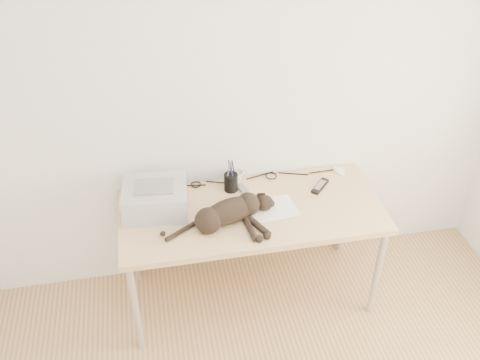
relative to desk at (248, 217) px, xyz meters
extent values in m
plane|color=white|center=(0.00, 0.27, 0.69)|extent=(3.50, 0.00, 3.50)
cube|color=tan|center=(0.00, -0.09, 0.11)|extent=(1.60, 0.70, 0.04)
cylinder|color=#B9B9BB|center=(-0.75, -0.39, -0.26)|extent=(0.04, 0.04, 0.70)
cylinder|color=#B9B9BB|center=(0.75, -0.39, -0.26)|extent=(0.04, 0.04, 0.70)
cylinder|color=#B9B9BB|center=(-0.75, 0.21, -0.26)|extent=(0.04, 0.04, 0.70)
cylinder|color=#B9B9BB|center=(0.75, 0.21, -0.26)|extent=(0.04, 0.04, 0.70)
cube|color=tan|center=(0.00, 0.24, -0.21)|extent=(1.48, 0.02, 0.60)
cube|color=#AEADB2|center=(-0.57, 0.02, 0.22)|extent=(0.40, 0.35, 0.17)
cube|color=black|center=(-0.57, 0.02, 0.23)|extent=(0.32, 0.05, 0.10)
cube|color=slate|center=(-0.57, 0.02, 0.31)|extent=(0.24, 0.18, 0.01)
cube|color=white|center=(0.12, -0.11, 0.14)|extent=(0.32, 0.24, 0.00)
cube|color=white|center=(0.09, -0.09, 0.14)|extent=(0.32, 0.24, 0.00)
ellipsoid|color=black|center=(-0.15, -0.17, 0.21)|extent=(0.39, 0.25, 0.15)
sphere|color=black|center=(-0.28, -0.22, 0.20)|extent=(0.15, 0.15, 0.15)
ellipsoid|color=black|center=(0.07, -0.11, 0.19)|extent=(0.13, 0.13, 0.10)
cone|color=black|center=(0.06, -0.06, 0.22)|extent=(0.05, 0.06, 0.05)
cone|color=black|center=(0.08, -0.06, 0.22)|extent=(0.05, 0.06, 0.05)
cylinder|color=black|center=(-0.05, -0.28, 0.15)|extent=(0.10, 0.21, 0.04)
cylinder|color=black|center=(0.00, -0.26, 0.15)|extent=(0.10, 0.21, 0.04)
cylinder|color=black|center=(-0.44, -0.22, 0.15)|extent=(0.22, 0.10, 0.03)
imported|color=white|center=(-0.04, 0.19, 0.18)|extent=(0.14, 0.14, 0.09)
cylinder|color=black|center=(-0.09, 0.13, 0.19)|extent=(0.09, 0.09, 0.12)
cylinder|color=#990C0C|center=(-0.10, 0.13, 0.27)|extent=(0.01, 0.01, 0.16)
cylinder|color=navy|center=(-0.07, 0.14, 0.27)|extent=(0.01, 0.01, 0.16)
cylinder|color=black|center=(-0.09, 0.12, 0.27)|extent=(0.01, 0.01, 0.16)
cube|color=slate|center=(-0.03, 0.16, 0.14)|extent=(0.11, 0.18, 0.02)
cube|color=black|center=(0.48, 0.05, 0.14)|extent=(0.15, 0.16, 0.02)
ellipsoid|color=white|center=(0.66, 0.19, 0.15)|extent=(0.09, 0.12, 0.04)
camera|label=1|loc=(-0.55, -2.55, 2.17)|focal=40.00mm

